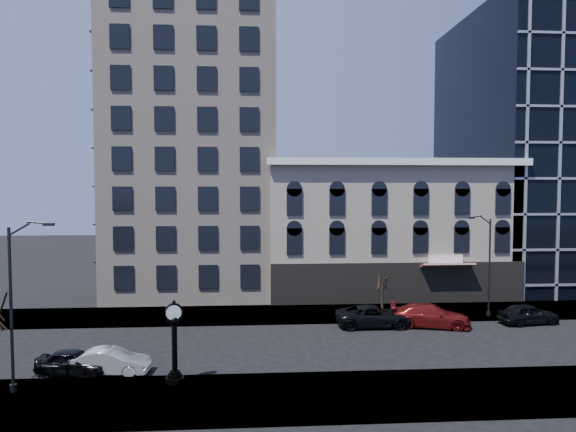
{
  "coord_description": "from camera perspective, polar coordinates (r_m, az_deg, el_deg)",
  "views": [
    {
      "loc": [
        -0.4,
        -31.8,
        9.92
      ],
      "look_at": [
        2.0,
        4.0,
        8.0
      ],
      "focal_mm": 32.0,
      "sensor_mm": 36.0,
      "label": 1
    }
  ],
  "objects": [
    {
      "name": "sidewalk_near",
      "position": [
        25.76,
        -2.81,
        -19.44
      ],
      "size": [
        160.0,
        6.0,
        0.12
      ],
      "primitive_type": "cube",
      "color": "#9B998D",
      "rests_on": "ground"
    },
    {
      "name": "ground",
      "position": [
        33.31,
        -3.07,
        -14.27
      ],
      "size": [
        160.0,
        160.0,
        0.0
      ],
      "primitive_type": "plane",
      "color": "black",
      "rests_on": "ground"
    },
    {
      "name": "car_far_c",
      "position": [
        42.09,
        25.12,
        -9.82
      ],
      "size": [
        4.55,
        2.28,
        1.49
      ],
      "primitive_type": "imported",
      "rotation": [
        0.0,
        0.0,
        1.69
      ],
      "color": "black",
      "rests_on": "ground"
    },
    {
      "name": "street_lamp_near",
      "position": [
        27.56,
        -27.4,
        -4.45
      ],
      "size": [
        2.18,
        0.4,
        8.42
      ],
      "rotation": [
        0.0,
        0.0,
        -0.07
      ],
      "color": "black",
      "rests_on": "sidewalk_near"
    },
    {
      "name": "street_lamp_far",
      "position": [
        41.69,
        20.98,
        -2.4
      ],
      "size": [
        1.96,
        0.93,
        7.92
      ],
      "rotation": [
        0.0,
        0.0,
        3.51
      ],
      "color": "black",
      "rests_on": "sidewalk_far"
    },
    {
      "name": "cream_tower",
      "position": [
        51.86,
        -10.38,
        13.45
      ],
      "size": [
        15.9,
        15.4,
        42.5
      ],
      "color": "#C3B29D",
      "rests_on": "ground"
    },
    {
      "name": "sidewalk_far",
      "position": [
        41.0,
        -3.22,
        -10.86
      ],
      "size": [
        160.0,
        6.0,
        0.12
      ],
      "primitive_type": "cube",
      "color": "#9B998D",
      "rests_on": "ground"
    },
    {
      "name": "victorian_row",
      "position": [
        49.43,
        10.71,
        -1.54
      ],
      "size": [
        22.6,
        11.19,
        12.5
      ],
      "color": "gray",
      "rests_on": "ground"
    },
    {
      "name": "bare_tree_far",
      "position": [
        41.2,
        10.45,
        -6.42
      ],
      "size": [
        2.36,
        2.36,
        4.05
      ],
      "color": "black",
      "rests_on": "sidewalk_far"
    },
    {
      "name": "car_far_a",
      "position": [
        38.03,
        9.52,
        -10.92
      ],
      "size": [
        5.47,
        2.52,
        1.52
      ],
      "primitive_type": "imported",
      "rotation": [
        0.0,
        0.0,
        1.57
      ],
      "color": "black",
      "rests_on": "ground"
    },
    {
      "name": "car_near_a",
      "position": [
        30.69,
        -22.68,
        -14.73
      ],
      "size": [
        4.07,
        2.03,
        1.33
      ],
      "primitive_type": "imported",
      "rotation": [
        0.0,
        0.0,
        1.45
      ],
      "color": "black",
      "rests_on": "ground"
    },
    {
      "name": "street_clock",
      "position": [
        27.28,
        -12.5,
        -13.85
      ],
      "size": [
        0.95,
        0.95,
        4.2
      ],
      "rotation": [
        0.0,
        0.0,
        0.3
      ],
      "color": "black",
      "rests_on": "sidewalk_near"
    },
    {
      "name": "car_far_b",
      "position": [
        38.83,
        15.51,
        -10.61
      ],
      "size": [
        5.98,
        3.55,
        1.63
      ],
      "primitive_type": "imported",
      "rotation": [
        0.0,
        0.0,
        1.33
      ],
      "color": "maroon",
      "rests_on": "ground"
    },
    {
      "name": "glass_office",
      "position": [
        62.0,
        27.87,
        6.48
      ],
      "size": [
        20.0,
        20.15,
        28.0
      ],
      "color": "black",
      "rests_on": "ground"
    },
    {
      "name": "car_near_b",
      "position": [
        30.03,
        -19.07,
        -15.03
      ],
      "size": [
        4.21,
        1.74,
        1.36
      ],
      "primitive_type": "imported",
      "rotation": [
        0.0,
        0.0,
        1.5
      ],
      "color": "silver",
      "rests_on": "ground"
    }
  ]
}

